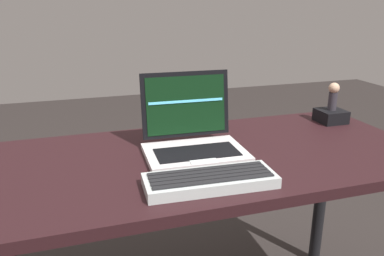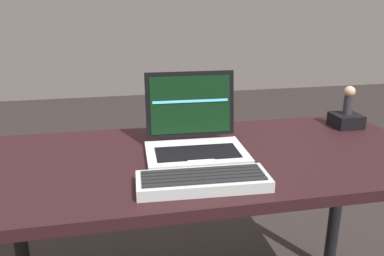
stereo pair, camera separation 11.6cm
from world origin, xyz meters
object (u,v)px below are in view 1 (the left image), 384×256
(laptop_front, at_px, (192,138))
(figurine_stand, at_px, (331,116))
(external_keyboard, at_px, (210,180))
(figurine, at_px, (333,95))

(laptop_front, height_order, figurine_stand, laptop_front)
(external_keyboard, xyz_separation_m, figurine_stand, (0.66, 0.39, 0.01))
(external_keyboard, distance_m, figurine, 0.77)
(external_keyboard, height_order, figurine_stand, figurine_stand)
(laptop_front, xyz_separation_m, figurine, (0.63, 0.14, 0.06))
(external_keyboard, relative_size, figurine, 3.22)
(external_keyboard, bearing_deg, figurine, 30.47)
(figurine_stand, distance_m, figurine, 0.09)
(figurine_stand, height_order, figurine, figurine)
(laptop_front, relative_size, figurine_stand, 3.09)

